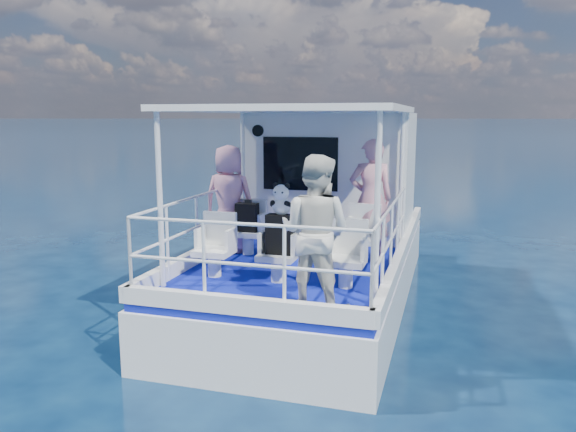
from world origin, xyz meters
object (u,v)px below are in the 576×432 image
object	(u,v)px
passenger_stbd_aft	(315,233)
passenger_port_fwd	(229,199)
panda	(281,199)
backpack_center	(280,234)

from	to	relation	value
passenger_stbd_aft	passenger_port_fwd	bearing A→B (deg)	-38.07
passenger_stbd_aft	panda	bearing A→B (deg)	-41.91
passenger_stbd_aft	panda	world-z (taller)	passenger_stbd_aft
passenger_port_fwd	passenger_stbd_aft	world-z (taller)	passenger_stbd_aft
passenger_port_fwd	panda	world-z (taller)	passenger_port_fwd
passenger_stbd_aft	panda	size ratio (longest dim) A/B	4.28
panda	passenger_port_fwd	bearing A→B (deg)	132.99
passenger_stbd_aft	panda	xyz separation A→B (m)	(-0.66, 0.88, 0.23)
backpack_center	passenger_stbd_aft	bearing A→B (deg)	-51.76
backpack_center	panda	size ratio (longest dim) A/B	1.27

